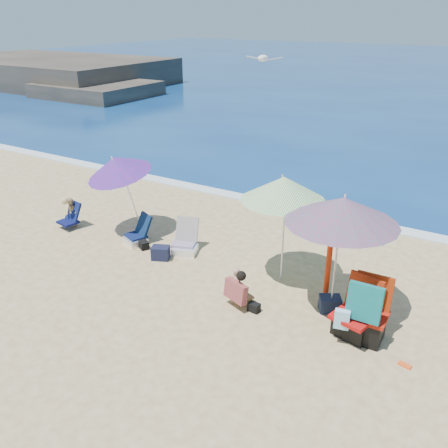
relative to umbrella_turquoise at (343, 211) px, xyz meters
The scene contains 19 objects.
ground 3.16m from the umbrella_turquoise, 162.09° to the right, with size 120.00×120.00×0.00m.
foam 5.33m from the umbrella_turquoise, 117.63° to the left, with size 120.00×0.50×0.04m.
headland 35.18m from the umbrella_turquoise, 147.28° to the left, with size 20.50×11.50×2.60m.
umbrella_turquoise is the anchor object (origin of this frame).
umbrella_striped 1.51m from the umbrella_turquoise, 157.25° to the left, with size 1.76×1.76×2.31m.
umbrella_blue 5.85m from the umbrella_turquoise, behind, with size 2.08×2.12×2.19m.
furled_umbrella 1.33m from the umbrella_turquoise, 129.54° to the left, with size 0.27×0.33×1.42m.
chair_navy 5.45m from the umbrella_turquoise, behind, with size 0.69×0.78×0.69m.
chair_rainbow 4.28m from the umbrella_turquoise, behind, with size 0.78×0.86×0.76m.
camp_chair_left 1.90m from the umbrella_turquoise, 43.18° to the right, with size 0.77×0.88×1.11m.
camp_chair_right 1.89m from the umbrella_turquoise, 37.64° to the right, with size 0.80×0.84×1.18m.
person_center 2.48m from the umbrella_turquoise, 153.93° to the right, with size 0.56×0.59×0.78m.
person_left 7.42m from the umbrella_turquoise, behind, with size 0.57×0.61×0.88m.
bag_navy_a 4.51m from the umbrella_turquoise, behind, with size 0.48×0.42×0.31m.
bag_black_a 5.15m from the umbrella_turquoise, behind, with size 0.32×0.29×0.19m.
bag_navy_b 1.90m from the umbrella_turquoise, 113.51° to the right, with size 0.49×0.46×0.30m.
bag_black_b 2.48m from the umbrella_turquoise, 146.45° to the right, with size 0.24×0.18×0.17m.
orange_item 2.73m from the umbrella_turquoise, 31.12° to the right, with size 0.23×0.14×0.03m.
seagull 4.02m from the umbrella_turquoise, 143.05° to the left, with size 0.84×0.49×0.14m.
Camera 1 is at (4.52, -6.96, 5.23)m, focal length 38.44 mm.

